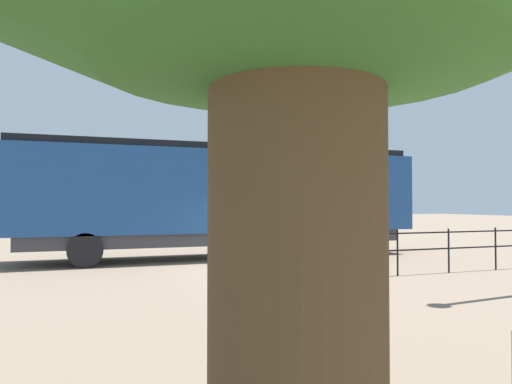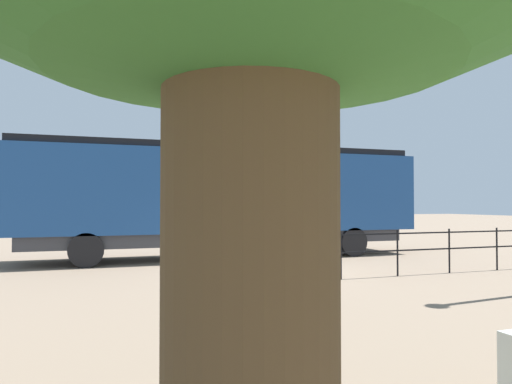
% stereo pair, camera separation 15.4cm
% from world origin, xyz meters
% --- Properties ---
extents(ground_plane, '(120.00, 120.00, 0.00)m').
position_xyz_m(ground_plane, '(0.00, 0.00, 0.00)').
color(ground_plane, '#84705B').
extents(locomotive, '(2.86, 15.07, 4.16)m').
position_xyz_m(locomotive, '(-3.71, 0.17, 2.33)').
color(locomotive, navy).
rests_on(locomotive, ground_plane).
extents(platform_fence, '(0.05, 7.22, 1.29)m').
position_xyz_m(platform_fence, '(2.27, 4.85, 0.82)').
color(platform_fence, black).
rests_on(platform_fence, ground_plane).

